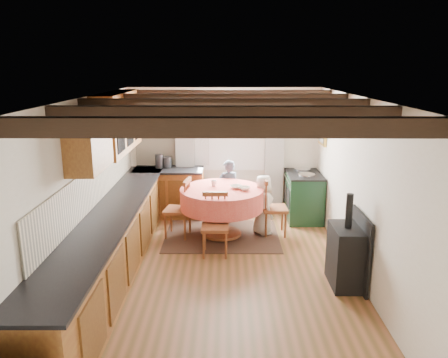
{
  "coord_description": "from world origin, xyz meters",
  "views": [
    {
      "loc": [
        0.03,
        -5.51,
        2.79
      ],
      "look_at": [
        0.0,
        0.8,
        1.15
      ],
      "focal_mm": 35.07,
      "sensor_mm": 36.0,
      "label": 1
    }
  ],
  "objects_px": {
    "child_right": "(263,205)",
    "dining_table": "(222,213)",
    "child_far": "(228,190)",
    "chair_left": "(177,208)",
    "chair_right": "(275,206)",
    "aga_range": "(303,196)",
    "cup": "(214,183)",
    "cast_iron_stove": "(347,240)",
    "chair_near": "(215,225)"
  },
  "relations": [
    {
      "from": "child_right",
      "to": "dining_table",
      "type": "bearing_deg",
      "value": 81.42
    },
    {
      "from": "dining_table",
      "to": "child_far",
      "type": "distance_m",
      "value": 0.82
    },
    {
      "from": "dining_table",
      "to": "chair_left",
      "type": "xyz_separation_m",
      "value": [
        -0.74,
        -0.01,
        0.09
      ]
    },
    {
      "from": "chair_right",
      "to": "child_far",
      "type": "xyz_separation_m",
      "value": [
        -0.78,
        0.7,
        0.08
      ]
    },
    {
      "from": "aga_range",
      "to": "chair_left",
      "type": "bearing_deg",
      "value": -158.08
    },
    {
      "from": "cup",
      "to": "cast_iron_stove",
      "type": "bearing_deg",
      "value": -46.61
    },
    {
      "from": "chair_near",
      "to": "aga_range",
      "type": "bearing_deg",
      "value": 45.88
    },
    {
      "from": "chair_right",
      "to": "chair_left",
      "type": "bearing_deg",
      "value": 92.29
    },
    {
      "from": "chair_right",
      "to": "child_right",
      "type": "xyz_separation_m",
      "value": [
        -0.2,
        0.03,
        0.02
      ]
    },
    {
      "from": "chair_left",
      "to": "cup",
      "type": "relative_size",
      "value": 9.93
    },
    {
      "from": "cast_iron_stove",
      "to": "chair_near",
      "type": "bearing_deg",
      "value": 151.52
    },
    {
      "from": "chair_right",
      "to": "child_far",
      "type": "bearing_deg",
      "value": 46.75
    },
    {
      "from": "chair_right",
      "to": "cup",
      "type": "bearing_deg",
      "value": 83.66
    },
    {
      "from": "child_far",
      "to": "chair_near",
      "type": "bearing_deg",
      "value": 63.19
    },
    {
      "from": "dining_table",
      "to": "cast_iron_stove",
      "type": "height_order",
      "value": "cast_iron_stove"
    },
    {
      "from": "aga_range",
      "to": "child_far",
      "type": "xyz_separation_m",
      "value": [
        -1.4,
        -0.1,
        0.13
      ]
    },
    {
      "from": "aga_range",
      "to": "child_right",
      "type": "xyz_separation_m",
      "value": [
        -0.81,
        -0.76,
        0.07
      ]
    },
    {
      "from": "chair_left",
      "to": "child_right",
      "type": "distance_m",
      "value": 1.44
    },
    {
      "from": "child_right",
      "to": "cup",
      "type": "height_order",
      "value": "child_right"
    },
    {
      "from": "chair_right",
      "to": "child_right",
      "type": "bearing_deg",
      "value": 79.56
    },
    {
      "from": "chair_left",
      "to": "chair_right",
      "type": "relative_size",
      "value": 1.02
    },
    {
      "from": "dining_table",
      "to": "child_far",
      "type": "bearing_deg",
      "value": 82.27
    },
    {
      "from": "child_far",
      "to": "child_right",
      "type": "xyz_separation_m",
      "value": [
        0.59,
        -0.67,
        -0.06
      ]
    },
    {
      "from": "dining_table",
      "to": "child_right",
      "type": "distance_m",
      "value": 0.71
    },
    {
      "from": "cast_iron_stove",
      "to": "child_right",
      "type": "bearing_deg",
      "value": 117.12
    },
    {
      "from": "chair_near",
      "to": "chair_right",
      "type": "distance_m",
      "value": 1.3
    },
    {
      "from": "dining_table",
      "to": "chair_right",
      "type": "relative_size",
      "value": 1.39
    },
    {
      "from": "dining_table",
      "to": "chair_near",
      "type": "relative_size",
      "value": 1.45
    },
    {
      "from": "child_far",
      "to": "chair_right",
      "type": "bearing_deg",
      "value": 119.01
    },
    {
      "from": "aga_range",
      "to": "cast_iron_stove",
      "type": "distance_m",
      "value": 2.58
    },
    {
      "from": "cast_iron_stove",
      "to": "chair_left",
      "type": "bearing_deg",
      "value": 144.78
    },
    {
      "from": "chair_right",
      "to": "cast_iron_stove",
      "type": "height_order",
      "value": "cast_iron_stove"
    },
    {
      "from": "chair_near",
      "to": "chair_left",
      "type": "bearing_deg",
      "value": 131.49
    },
    {
      "from": "chair_left",
      "to": "cast_iron_stove",
      "type": "bearing_deg",
      "value": 63.81
    },
    {
      "from": "child_far",
      "to": "aga_range",
      "type": "bearing_deg",
      "value": 164.6
    },
    {
      "from": "cup",
      "to": "child_far",
      "type": "bearing_deg",
      "value": 68.06
    },
    {
      "from": "dining_table",
      "to": "cup",
      "type": "height_order",
      "value": "cup"
    },
    {
      "from": "aga_range",
      "to": "child_far",
      "type": "height_order",
      "value": "child_far"
    },
    {
      "from": "chair_near",
      "to": "chair_left",
      "type": "relative_size",
      "value": 0.95
    },
    {
      "from": "aga_range",
      "to": "chair_right",
      "type": "bearing_deg",
      "value": -127.9
    },
    {
      "from": "dining_table",
      "to": "chair_right",
      "type": "xyz_separation_m",
      "value": [
        0.89,
        0.1,
        0.08
      ]
    },
    {
      "from": "dining_table",
      "to": "chair_right",
      "type": "height_order",
      "value": "chair_right"
    },
    {
      "from": "dining_table",
      "to": "chair_near",
      "type": "bearing_deg",
      "value": -97.22
    },
    {
      "from": "child_right",
      "to": "chair_near",
      "type": "bearing_deg",
      "value": 119.05
    },
    {
      "from": "aga_range",
      "to": "child_right",
      "type": "bearing_deg",
      "value": -136.86
    },
    {
      "from": "chair_right",
      "to": "cast_iron_stove",
      "type": "bearing_deg",
      "value": -159.28
    },
    {
      "from": "dining_table",
      "to": "aga_range",
      "type": "relative_size",
      "value": 1.43
    },
    {
      "from": "chair_right",
      "to": "child_far",
      "type": "height_order",
      "value": "child_far"
    },
    {
      "from": "chair_near",
      "to": "cup",
      "type": "bearing_deg",
      "value": 92.98
    },
    {
      "from": "aga_range",
      "to": "child_far",
      "type": "distance_m",
      "value": 1.41
    }
  ]
}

